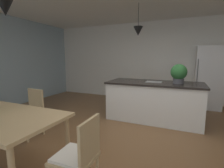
# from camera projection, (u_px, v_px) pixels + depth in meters

# --- Properties ---
(ground_plane) EXTENTS (10.00, 8.40, 0.04)m
(ground_plane) POSITION_uv_depth(u_px,v_px,m) (133.00, 143.00, 2.88)
(ground_plane) COLOR brown
(wall_back_kitchen) EXTENTS (10.00, 0.12, 2.70)m
(wall_back_kitchen) POSITION_uv_depth(u_px,v_px,m) (161.00, 62.00, 5.63)
(wall_back_kitchen) COLOR white
(wall_back_kitchen) RESTS_ON ground_plane
(chair_far_left) EXTENTS (0.41, 0.41, 0.87)m
(chair_far_left) POSITION_uv_depth(u_px,v_px,m) (31.00, 111.00, 3.06)
(chair_far_left) COLOR tan
(chair_far_left) RESTS_ON ground_plane
(chair_kitchen_end) EXTENTS (0.42, 0.42, 0.87)m
(chair_kitchen_end) POSITION_uv_depth(u_px,v_px,m) (79.00, 155.00, 1.65)
(chair_kitchen_end) COLOR tan
(chair_kitchen_end) RESTS_ON ground_plane
(kitchen_island) EXTENTS (2.15, 0.97, 0.91)m
(kitchen_island) POSITION_uv_depth(u_px,v_px,m) (154.00, 100.00, 3.90)
(kitchen_island) COLOR white
(kitchen_island) RESTS_ON ground_plane
(refrigerator) EXTENTS (0.71, 0.67, 1.80)m
(refrigerator) POSITION_uv_depth(u_px,v_px,m) (208.00, 78.00, 4.78)
(refrigerator) COLOR silver
(refrigerator) RESTS_ON ground_plane
(pendant_over_table) EXTENTS (0.19, 0.19, 0.76)m
(pendant_over_table) POSITION_uv_depth(u_px,v_px,m) (5.00, 7.00, 1.95)
(pendant_over_table) COLOR black
(pendant_over_island_main) EXTENTS (0.22, 0.22, 0.73)m
(pendant_over_island_main) POSITION_uv_depth(u_px,v_px,m) (138.00, 31.00, 3.83)
(pendant_over_island_main) COLOR black
(potted_plant_on_island) EXTENTS (0.35, 0.35, 0.43)m
(potted_plant_on_island) POSITION_uv_depth(u_px,v_px,m) (179.00, 73.00, 3.60)
(potted_plant_on_island) COLOR #4C4C51
(potted_plant_on_island) RESTS_ON kitchen_island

